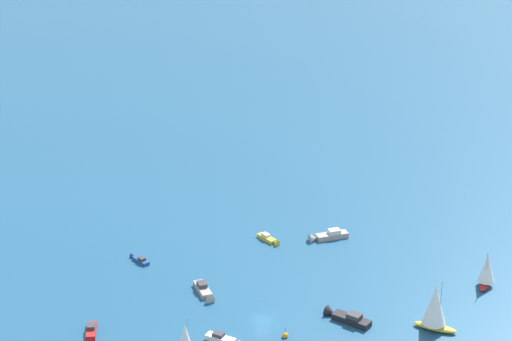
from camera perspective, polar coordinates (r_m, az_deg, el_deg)
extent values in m
plane|color=#1E517A|center=(175.11, 0.38, -9.29)|extent=(2000.00, 2000.00, 0.00)
cube|color=#23478C|center=(196.91, -7.18, -5.60)|extent=(4.14, 4.18, 0.71)
cone|color=#23478C|center=(198.94, -7.63, -5.32)|extent=(1.82, 1.81, 1.43)
cube|color=#38383D|center=(196.38, -7.13, -5.47)|extent=(1.91, 1.91, 0.53)
ellipsoid|color=gold|center=(175.01, 11.11, -9.56)|extent=(8.28, 5.03, 1.12)
cylinder|color=#B2B2B7|center=(172.30, 11.43, -8.13)|extent=(0.14, 0.14, 9.22)
cone|color=white|center=(172.71, 11.09, -8.20)|extent=(5.72, 5.72, 7.84)
cube|color=#B21E1E|center=(173.66, -10.23, -9.81)|extent=(2.56, 5.61, 0.86)
cone|color=#B21E1E|center=(170.86, -10.30, -10.39)|extent=(1.93, 1.64, 1.73)
cube|color=#38383D|center=(173.62, -10.24, -9.53)|extent=(1.67, 2.09, 0.65)
cube|color=gold|center=(204.95, 0.67, -4.25)|extent=(4.58, 4.90, 0.81)
cone|color=gold|center=(202.79, 1.23, -4.55)|extent=(2.08, 2.05, 1.63)
cube|color=silver|center=(204.90, 0.61, -4.03)|extent=(2.15, 2.20, 0.61)
cube|color=#9E9993|center=(206.41, 4.75, -4.07)|extent=(7.65, 4.92, 1.17)
cone|color=#9E9993|center=(204.80, 3.60, -4.26)|extent=(2.61, 2.87, 2.34)
cube|color=silver|center=(206.18, 4.90, -3.79)|extent=(3.07, 2.70, 0.88)
cube|color=#9E9993|center=(184.45, -3.34, -7.41)|extent=(4.52, 6.82, 1.04)
cone|color=#9E9993|center=(181.12, -2.95, -7.99)|extent=(2.58, 2.36, 2.09)
cube|color=#38383D|center=(184.41, -3.39, -7.09)|extent=(2.44, 2.76, 0.78)
cube|color=black|center=(174.85, 5.97, -9.25)|extent=(7.60, 6.10, 1.20)
cone|color=black|center=(176.82, 4.68, -8.81)|extent=(2.92, 3.06, 2.40)
cube|color=#38383D|center=(174.08, 6.15, -9.01)|extent=(3.25, 3.04, 0.90)
cylinder|color=#B2B2B7|center=(160.17, -4.26, -10.40)|extent=(0.14, 0.14, 8.46)
cube|color=white|center=(168.78, -2.23, -10.44)|extent=(5.88, 4.01, 0.90)
cube|color=#38383D|center=(168.54, -2.36, -10.18)|extent=(2.40, 2.14, 0.68)
ellipsoid|color=#B21E1E|center=(191.86, 14.09, -6.89)|extent=(3.82, 6.33, 0.86)
cylinder|color=#B2B2B7|center=(189.63, 14.17, -5.91)|extent=(0.14, 0.14, 7.04)
cone|color=white|center=(190.46, 14.20, -5.90)|extent=(4.36, 4.36, 5.99)
sphere|color=orange|center=(169.84, 1.83, -10.23)|extent=(1.10, 1.10, 1.10)
cylinder|color=black|center=(169.29, 1.83, -9.93)|extent=(0.08, 0.08, 1.00)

